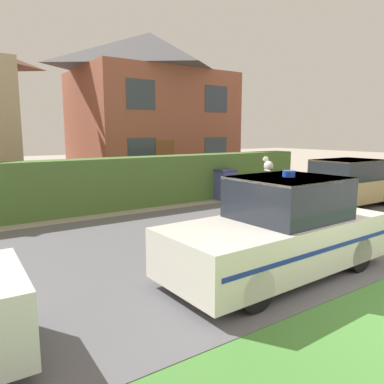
{
  "coord_description": "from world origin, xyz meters",
  "views": [
    {
      "loc": [
        -5.47,
        -1.85,
        2.44
      ],
      "look_at": [
        -0.54,
        5.33,
        1.05
      ],
      "focal_mm": 35.0,
      "sensor_mm": 36.0,
      "label": 1
    }
  ],
  "objects_px": {
    "police_car": "(279,231)",
    "house_right": "(151,106)",
    "cat": "(268,165)",
    "neighbour_car_far": "(345,184)",
    "wheelie_bin": "(225,184)"
  },
  "relations": [
    {
      "from": "police_car",
      "to": "cat",
      "type": "height_order",
      "value": "cat"
    },
    {
      "from": "cat",
      "to": "wheelie_bin",
      "type": "distance_m",
      "value": 7.35
    },
    {
      "from": "police_car",
      "to": "house_right",
      "type": "distance_m",
      "value": 14.99
    },
    {
      "from": "house_right",
      "to": "cat",
      "type": "bearing_deg",
      "value": -110.67
    },
    {
      "from": "neighbour_car_far",
      "to": "house_right",
      "type": "bearing_deg",
      "value": -81.82
    },
    {
      "from": "cat",
      "to": "house_right",
      "type": "bearing_deg",
      "value": -11.61
    },
    {
      "from": "neighbour_car_far",
      "to": "police_car",
      "type": "bearing_deg",
      "value": 25.48
    },
    {
      "from": "police_car",
      "to": "wheelie_bin",
      "type": "relative_size",
      "value": 3.75
    },
    {
      "from": "neighbour_car_far",
      "to": "house_right",
      "type": "height_order",
      "value": "house_right"
    },
    {
      "from": "house_right",
      "to": "wheelie_bin",
      "type": "relative_size",
      "value": 7.14
    },
    {
      "from": "house_right",
      "to": "wheelie_bin",
      "type": "bearing_deg",
      "value": -98.25
    },
    {
      "from": "house_right",
      "to": "neighbour_car_far",
      "type": "bearing_deg",
      "value": -82.38
    },
    {
      "from": "cat",
      "to": "neighbour_car_far",
      "type": "height_order",
      "value": "cat"
    },
    {
      "from": "police_car",
      "to": "house_right",
      "type": "xyz_separation_m",
      "value": [
        5.0,
        13.79,
        3.09
      ]
    },
    {
      "from": "police_car",
      "to": "cat",
      "type": "xyz_separation_m",
      "value": [
        -0.14,
        0.18,
        1.14
      ]
    }
  ]
}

